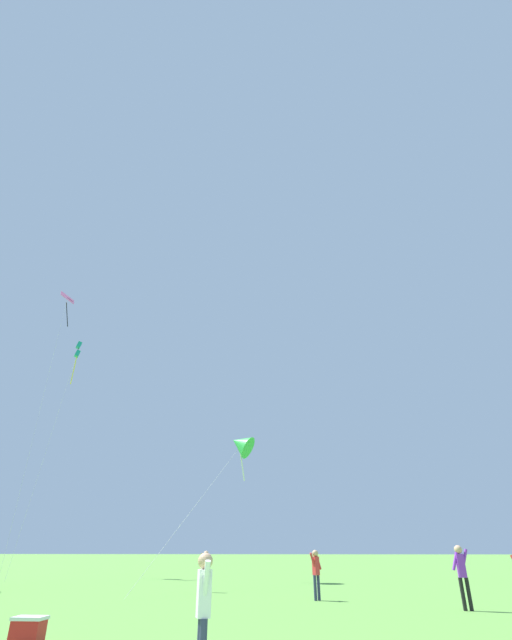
{
  "coord_description": "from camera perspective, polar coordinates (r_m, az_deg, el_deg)",
  "views": [
    {
      "loc": [
        0.95,
        -4.02,
        1.58
      ],
      "look_at": [
        -1.62,
        22.54,
        14.9
      ],
      "focal_mm": 25.9,
      "sensor_mm": 36.0,
      "label": 1
    }
  ],
  "objects": [
    {
      "name": "kite_teal_box",
      "position": [
        41.06,
        -21.19,
        -3.7
      ],
      "size": [
        1.87,
        6.51,
        17.17
      ],
      "color": "teal",
      "rests_on": "ground_plane"
    },
    {
      "name": "kite_pink_low",
      "position": [
        43.25,
        -22.48,
        1.2
      ],
      "size": [
        4.36,
        8.11,
        22.2
      ],
      "color": "pink",
      "rests_on": "ground_plane"
    },
    {
      "name": "kite_green_small",
      "position": [
        30.0,
        -1.91,
        -15.08
      ],
      "size": [
        3.66,
        11.71,
        8.43
      ],
      "color": "green",
      "rests_on": "ground_plane"
    },
    {
      "name": "person_child_small",
      "position": [
        22.25,
        -6.25,
        -28.07
      ],
      "size": [
        0.5,
        0.21,
        1.54
      ],
      "color": "#2D3351",
      "rests_on": "ground_plane"
    },
    {
      "name": "person_far_back",
      "position": [
        16.8,
        24.08,
        -26.42
      ],
      "size": [
        0.55,
        0.23,
        1.71
      ],
      "color": "black",
      "rests_on": "ground_plane"
    },
    {
      "name": "person_in_blue_jacket",
      "position": [
        18.76,
        7.42,
        -28.26
      ],
      "size": [
        0.44,
        0.38,
        1.58
      ],
      "color": "#2D3351",
      "rests_on": "ground_plane"
    },
    {
      "name": "person_foreground_watcher",
      "position": [
        7.37,
        -6.5,
        -31.45
      ],
      "size": [
        0.25,
        0.49,
        1.55
      ],
      "color": "#2D3351",
      "rests_on": "ground_plane"
    },
    {
      "name": "picnic_cooler",
      "position": [
        11.39,
        -26.35,
        -31.07
      ],
      "size": [
        0.6,
        0.4,
        0.44
      ],
      "color": "red",
      "rests_on": "ground_plane"
    }
  ]
}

